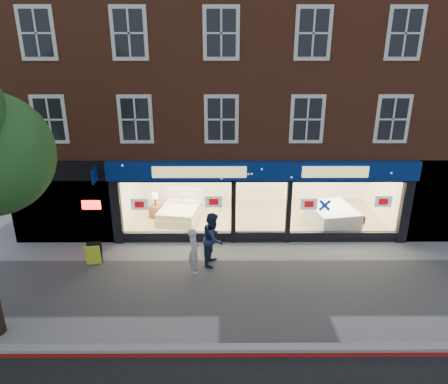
{
  "coord_description": "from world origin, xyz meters",
  "views": [
    {
      "loc": [
        -1.47,
        -10.97,
        7.19
      ],
      "look_at": [
        -1.41,
        2.5,
        2.27
      ],
      "focal_mm": 32.0,
      "sensor_mm": 36.0,
      "label": 1
    }
  ],
  "objects_px": {
    "sofa": "(344,218)",
    "pedestrian_blue": "(213,239)",
    "mattress_stack": "(332,216)",
    "display_bed": "(180,212)",
    "a_board": "(94,254)",
    "pedestrian_grey": "(194,251)"
  },
  "relations": [
    {
      "from": "display_bed",
      "to": "mattress_stack",
      "type": "height_order",
      "value": "display_bed"
    },
    {
      "from": "sofa",
      "to": "a_board",
      "type": "bearing_deg",
      "value": 2.34
    },
    {
      "from": "pedestrian_grey",
      "to": "sofa",
      "type": "bearing_deg",
      "value": -60.23
    },
    {
      "from": "pedestrian_blue",
      "to": "pedestrian_grey",
      "type": "bearing_deg",
      "value": 145.21
    },
    {
      "from": "sofa",
      "to": "a_board",
      "type": "height_order",
      "value": "a_board"
    },
    {
      "from": "display_bed",
      "to": "pedestrian_grey",
      "type": "bearing_deg",
      "value": -67.97
    },
    {
      "from": "display_bed",
      "to": "sofa",
      "type": "xyz_separation_m",
      "value": [
        7.01,
        -0.51,
        -0.07
      ]
    },
    {
      "from": "a_board",
      "to": "pedestrian_blue",
      "type": "distance_m",
      "value": 4.2
    },
    {
      "from": "sofa",
      "to": "pedestrian_blue",
      "type": "bearing_deg",
      "value": 13.72
    },
    {
      "from": "mattress_stack",
      "to": "sofa",
      "type": "height_order",
      "value": "mattress_stack"
    },
    {
      "from": "sofa",
      "to": "pedestrian_grey",
      "type": "bearing_deg",
      "value": 15.3
    },
    {
      "from": "a_board",
      "to": "pedestrian_blue",
      "type": "relative_size",
      "value": 0.42
    },
    {
      "from": "mattress_stack",
      "to": "pedestrian_blue",
      "type": "bearing_deg",
      "value": -149.36
    },
    {
      "from": "display_bed",
      "to": "sofa",
      "type": "height_order",
      "value": "display_bed"
    },
    {
      "from": "a_board",
      "to": "pedestrian_blue",
      "type": "xyz_separation_m",
      "value": [
        4.16,
        0.06,
        0.56
      ]
    },
    {
      "from": "pedestrian_grey",
      "to": "pedestrian_blue",
      "type": "height_order",
      "value": "pedestrian_blue"
    },
    {
      "from": "sofa",
      "to": "pedestrian_blue",
      "type": "height_order",
      "value": "pedestrian_blue"
    },
    {
      "from": "sofa",
      "to": "pedestrian_grey",
      "type": "distance_m",
      "value": 7.17
    },
    {
      "from": "mattress_stack",
      "to": "a_board",
      "type": "xyz_separation_m",
      "value": [
        -9.06,
        -2.96,
        -0.12
      ]
    },
    {
      "from": "mattress_stack",
      "to": "pedestrian_blue",
      "type": "relative_size",
      "value": 1.25
    },
    {
      "from": "display_bed",
      "to": "sofa",
      "type": "distance_m",
      "value": 7.03
    },
    {
      "from": "display_bed",
      "to": "mattress_stack",
      "type": "relative_size",
      "value": 0.95
    }
  ]
}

